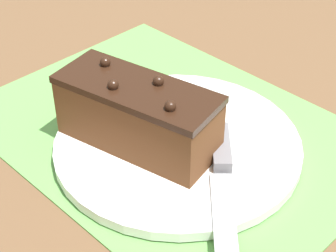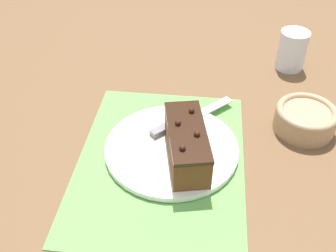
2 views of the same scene
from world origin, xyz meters
TOP-DOWN VIEW (x-y plane):
  - ground_plane at (0.00, 0.00)m, footprint 3.00×3.00m
  - placemat_woven at (0.00, 0.00)m, footprint 0.46×0.34m
  - cake_plate at (-0.03, 0.02)m, footprint 0.28×0.28m
  - chocolate_cake at (0.00, 0.05)m, footprint 0.19×0.11m
  - serving_knife at (-0.10, 0.03)m, footprint 0.17×0.18m

SIDE VIEW (x-z plane):
  - ground_plane at x=0.00m, z-range 0.00..0.00m
  - placemat_woven at x=0.00m, z-range 0.00..0.00m
  - cake_plate at x=-0.03m, z-range 0.00..0.02m
  - serving_knife at x=-0.10m, z-range 0.01..0.03m
  - chocolate_cake at x=0.00m, z-range 0.01..0.10m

